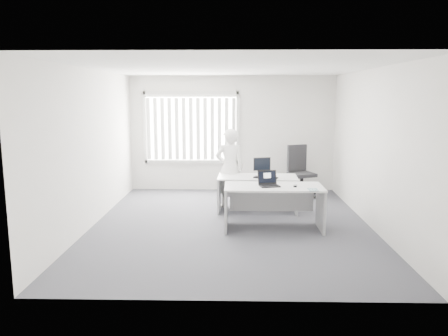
{
  "coord_description": "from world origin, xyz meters",
  "views": [
    {
      "loc": [
        0.05,
        -7.69,
        2.34
      ],
      "look_at": [
        -0.13,
        0.15,
        1.02
      ],
      "focal_mm": 35.0,
      "sensor_mm": 36.0,
      "label": 1
    }
  ],
  "objects_px": {
    "desk_near": "(273,198)",
    "monitor": "(262,166)",
    "person": "(230,168)",
    "office_chair": "(300,180)",
    "desk_far": "(257,186)",
    "laptop": "(270,179)"
  },
  "relations": [
    {
      "from": "desk_near",
      "to": "office_chair",
      "type": "relative_size",
      "value": 1.44
    },
    {
      "from": "desk_near",
      "to": "monitor",
      "type": "relative_size",
      "value": 4.78
    },
    {
      "from": "desk_far",
      "to": "office_chair",
      "type": "bearing_deg",
      "value": 54.7
    },
    {
      "from": "desk_far",
      "to": "person",
      "type": "height_order",
      "value": "person"
    },
    {
      "from": "desk_near",
      "to": "person",
      "type": "height_order",
      "value": "person"
    },
    {
      "from": "person",
      "to": "desk_near",
      "type": "bearing_deg",
      "value": 108.59
    },
    {
      "from": "desk_near",
      "to": "monitor",
      "type": "distance_m",
      "value": 1.42
    },
    {
      "from": "person",
      "to": "laptop",
      "type": "distance_m",
      "value": 1.77
    },
    {
      "from": "office_chair",
      "to": "person",
      "type": "distance_m",
      "value": 1.99
    },
    {
      "from": "desk_far",
      "to": "laptop",
      "type": "distance_m",
      "value": 1.3
    },
    {
      "from": "office_chair",
      "to": "laptop",
      "type": "bearing_deg",
      "value": -133.11
    },
    {
      "from": "desk_near",
      "to": "person",
      "type": "bearing_deg",
      "value": 116.47
    },
    {
      "from": "desk_far",
      "to": "person",
      "type": "distance_m",
      "value": 0.74
    },
    {
      "from": "person",
      "to": "monitor",
      "type": "xyz_separation_m",
      "value": [
        0.66,
        -0.19,
        0.07
      ]
    },
    {
      "from": "office_chair",
      "to": "desk_near",
      "type": "bearing_deg",
      "value": -131.95
    },
    {
      "from": "monitor",
      "to": "office_chair",
      "type": "bearing_deg",
      "value": 38.26
    },
    {
      "from": "office_chair",
      "to": "monitor",
      "type": "height_order",
      "value": "office_chair"
    },
    {
      "from": "desk_far",
      "to": "laptop",
      "type": "xyz_separation_m",
      "value": [
        0.14,
        -1.23,
        0.39
      ]
    },
    {
      "from": "office_chair",
      "to": "laptop",
      "type": "xyz_separation_m",
      "value": [
        -0.94,
        -2.65,
        0.54
      ]
    },
    {
      "from": "desk_far",
      "to": "person",
      "type": "xyz_separation_m",
      "value": [
        -0.56,
        0.38,
        0.31
      ]
    },
    {
      "from": "person",
      "to": "monitor",
      "type": "height_order",
      "value": "person"
    },
    {
      "from": "person",
      "to": "laptop",
      "type": "bearing_deg",
      "value": 105.63
    }
  ]
}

